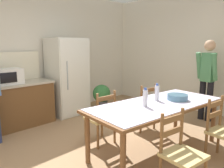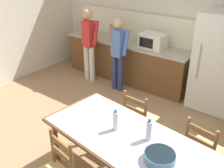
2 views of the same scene
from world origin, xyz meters
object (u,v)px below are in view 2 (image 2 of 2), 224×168
object	(u,v)px
chair_side_far_left	(139,119)
person_at_counter	(118,51)
serving_bowl	(160,156)
person_at_sink	(89,42)
dining_table	(133,145)
bottle_near_centre	(115,121)
refrigerator	(219,63)
paper_bag	(116,32)
bottle_off_centre	(149,130)
chair_side_far_right	(203,151)
microwave	(153,41)

from	to	relation	value
chair_side_far_left	person_at_counter	distance (m)	1.86
serving_bowl	person_at_sink	bearing A→B (deg)	142.72
dining_table	bottle_near_centre	size ratio (longest dim) A/B	8.68
refrigerator	person_at_sink	world-z (taller)	refrigerator
serving_bowl	person_at_counter	world-z (taller)	person_at_counter
chair_side_far_left	person_at_counter	world-z (taller)	person_at_counter
refrigerator	paper_bag	xyz separation A→B (m)	(-2.27, 0.01, 0.18)
refrigerator	bottle_off_centre	xyz separation A→B (m)	(-0.01, -2.47, 0.01)
refrigerator	dining_table	size ratio (longest dim) A/B	0.76
paper_bag	person_at_counter	bearing A→B (deg)	-50.51
paper_bag	person_at_counter	size ratio (longest dim) A/B	0.24
bottle_near_centre	chair_side_far_right	xyz separation A→B (m)	(0.87, 0.67, -0.46)
person_at_counter	bottle_near_centre	bearing A→B (deg)	-144.85
microwave	bottle_near_centre	world-z (taller)	microwave
refrigerator	chair_side_far_left	bearing A→B (deg)	-107.12
bottle_near_centre	microwave	bearing A→B (deg)	110.14
bottle_off_centre	chair_side_far_left	xyz separation A→B (m)	(-0.54, 0.71, -0.46)
bottle_near_centre	chair_side_far_right	bearing A→B (deg)	37.46
bottle_off_centre	person_at_sink	xyz separation A→B (m)	(-2.65, 1.99, 0.00)
person_at_counter	serving_bowl	bearing A→B (deg)	-136.23
dining_table	chair_side_far_right	bearing A→B (deg)	49.84
chair_side_far_left	person_at_counter	bearing A→B (deg)	-40.32
bottle_off_centre	chair_side_far_left	distance (m)	1.00
refrigerator	dining_table	distance (m)	2.59
bottle_near_centre	chair_side_far_left	bearing A→B (deg)	99.55
refrigerator	person_at_sink	size ratio (longest dim) A/B	1.11
chair_side_far_right	person_at_sink	bearing A→B (deg)	-13.92
bottle_off_centre	serving_bowl	bearing A→B (deg)	-40.54
dining_table	refrigerator	bearing A→B (deg)	87.08
chair_side_far_right	person_at_counter	bearing A→B (deg)	-20.58
dining_table	chair_side_far_left	bearing A→B (deg)	116.72
chair_side_far_right	chair_side_far_left	world-z (taller)	same
serving_bowl	person_at_sink	xyz separation A→B (m)	(-2.91, 2.21, 0.08)
bottle_near_centre	chair_side_far_left	size ratio (longest dim) A/B	0.30
person_at_sink	person_at_counter	size ratio (longest dim) A/B	1.05
bottle_near_centre	serving_bowl	xyz separation A→B (m)	(0.66, -0.15, -0.07)
dining_table	person_at_counter	distance (m)	2.70
bottle_near_centre	refrigerator	bearing A→B (deg)	80.83
microwave	person_at_counter	world-z (taller)	person_at_counter
person_at_sink	person_at_counter	distance (m)	0.81
chair_side_far_right	person_at_sink	xyz separation A→B (m)	(-3.11, 1.40, 0.46)
person_at_sink	chair_side_far_left	bearing A→B (deg)	-121.20
refrigerator	paper_bag	size ratio (longest dim) A/B	4.97
bottle_near_centre	chair_side_far_right	size ratio (longest dim) A/B	0.30
paper_bag	chair_side_far_left	size ratio (longest dim) A/B	0.40
refrigerator	serving_bowl	world-z (taller)	refrigerator
bottle_near_centre	person_at_counter	distance (m)	2.50
bottle_off_centre	dining_table	bearing A→B (deg)	-140.43
paper_bag	bottle_near_centre	size ratio (longest dim) A/B	1.33
person_at_sink	dining_table	bearing A→B (deg)	-129.71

